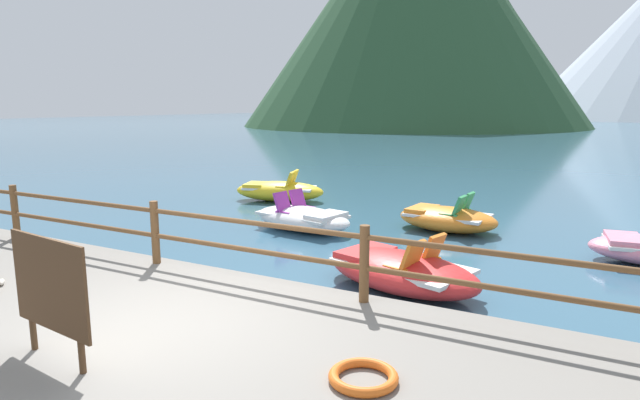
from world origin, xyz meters
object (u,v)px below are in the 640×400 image
(life_ring, at_px, (363,377))
(pedal_boat_4, at_px, (401,270))
(pedal_boat_0, at_px, (447,218))
(pedal_boat_3, at_px, (279,191))
(sign_board, at_px, (50,286))
(pedal_boat_1, at_px, (303,218))

(life_ring, xyz_separation_m, pedal_boat_4, (-0.88, 3.47, -0.16))
(life_ring, distance_m, pedal_boat_0, 7.66)
(life_ring, distance_m, pedal_boat_4, 3.59)
(pedal_boat_3, height_order, pedal_boat_4, pedal_boat_3)
(life_ring, bearing_deg, sign_board, -159.64)
(pedal_boat_0, xyz_separation_m, pedal_boat_4, (0.37, -4.08, 0.01))
(sign_board, xyz_separation_m, pedal_boat_1, (-1.44, 7.12, -0.86))
(sign_board, xyz_separation_m, pedal_boat_4, (1.80, 4.47, -0.84))
(pedal_boat_4, bearing_deg, life_ring, -75.74)
(pedal_boat_1, xyz_separation_m, pedal_boat_4, (3.23, -2.65, 0.02))
(pedal_boat_0, distance_m, pedal_boat_1, 3.20)
(pedal_boat_1, distance_m, pedal_boat_3, 3.68)
(life_ring, height_order, pedal_boat_3, pedal_boat_3)
(life_ring, height_order, pedal_boat_0, pedal_boat_0)
(life_ring, distance_m, pedal_boat_3, 11.05)
(pedal_boat_0, bearing_deg, pedal_boat_3, 165.34)
(pedal_boat_3, bearing_deg, sign_board, -68.91)
(pedal_boat_0, bearing_deg, sign_board, -99.50)
(pedal_boat_1, distance_m, pedal_boat_4, 4.18)
(sign_board, xyz_separation_m, pedal_boat_3, (-3.83, 9.92, -0.83))
(pedal_boat_1, height_order, pedal_boat_3, pedal_boat_3)
(pedal_boat_0, bearing_deg, pedal_boat_4, -84.86)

